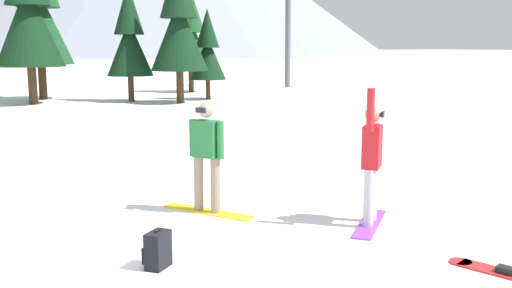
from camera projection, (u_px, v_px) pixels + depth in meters
ground_plane at (151, 264)px, 7.04m from camera, size 800.00×800.00×0.00m
snowboarder_foreground at (372, 161)px, 8.44m from camera, size 1.30×1.24×2.02m
snowboarder_midground at (207, 155)px, 9.07m from camera, size 1.09×1.48×1.75m
backpack_black at (157, 250)px, 6.88m from camera, size 0.38×0.37×0.47m
pine_tree_twin at (208, 50)px, 28.67m from camera, size 1.79×1.79×4.45m
pine_tree_broad at (179, 22)px, 26.52m from camera, size 2.63×2.63×6.79m
pine_tree_leaning at (28, 10)px, 25.82m from camera, size 3.02×3.02×7.72m
pine_tree_slender at (129, 37)px, 27.47m from camera, size 2.18×2.18×5.54m
pine_tree_young at (38, 11)px, 28.36m from camera, size 3.17×3.17×7.85m
pine_tree_tall at (190, 35)px, 33.19m from camera, size 2.53×2.53×5.96m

